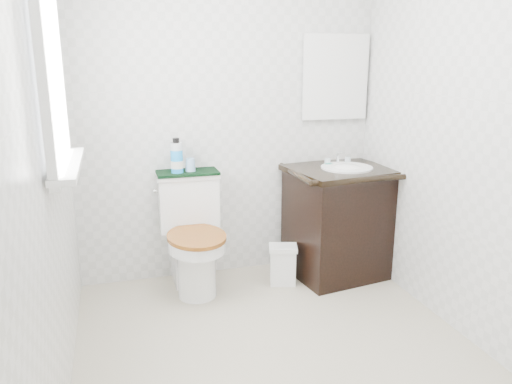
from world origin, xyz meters
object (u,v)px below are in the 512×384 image
trash_bin (283,264)px  mouthwash_bottle (177,157)px  toilet (192,240)px  cup (190,165)px  vanity (339,219)px

trash_bin → mouthwash_bottle: size_ratio=1.20×
toilet → mouthwash_bottle: bearing=126.6°
mouthwash_bottle → cup: (0.10, 0.02, -0.06)m
toilet → trash_bin: 0.67m
mouthwash_bottle → vanity: bearing=-8.0°
mouthwash_bottle → cup: mouthwash_bottle is taller
vanity → mouthwash_bottle: 1.28m
cup → vanity: bearing=-9.9°
toilet → cup: 0.53m
toilet → cup: (0.02, 0.12, 0.51)m
trash_bin → vanity: bearing=7.5°
trash_bin → toilet: bearing=168.8°
trash_bin → cup: size_ratio=3.16×
vanity → mouthwash_bottle: bearing=172.0°
toilet → vanity: bearing=-3.4°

